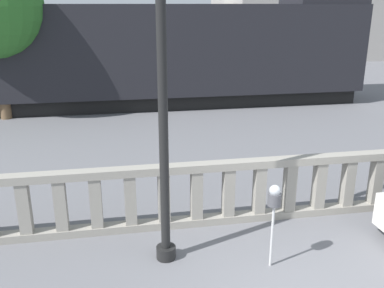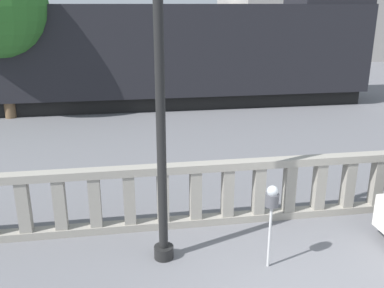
% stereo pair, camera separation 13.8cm
% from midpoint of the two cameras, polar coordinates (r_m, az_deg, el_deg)
% --- Properties ---
extents(balustrade, '(17.21, 0.24, 1.19)m').
position_cam_midpoint_polar(balustrade, '(7.96, 9.38, -6.10)').
color(balustrade, gray).
rests_on(balustrade, ground).
extents(lamppost, '(0.42, 0.42, 6.25)m').
position_cam_midpoint_polar(lamppost, '(5.90, -3.86, 18.33)').
color(lamppost, black).
rests_on(lamppost, ground).
extents(parking_meter, '(0.20, 0.20, 1.35)m').
position_cam_midpoint_polar(parking_meter, '(6.40, 11.21, -7.51)').
color(parking_meter, silver).
rests_on(parking_meter, ground).
extents(train_near, '(18.26, 2.65, 4.42)m').
position_cam_midpoint_polar(train_near, '(16.64, -7.43, 11.79)').
color(train_near, black).
rests_on(train_near, ground).
extents(train_far, '(29.64, 2.61, 4.20)m').
position_cam_midpoint_polar(train_far, '(30.99, -1.92, 14.64)').
color(train_far, black).
rests_on(train_far, ground).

